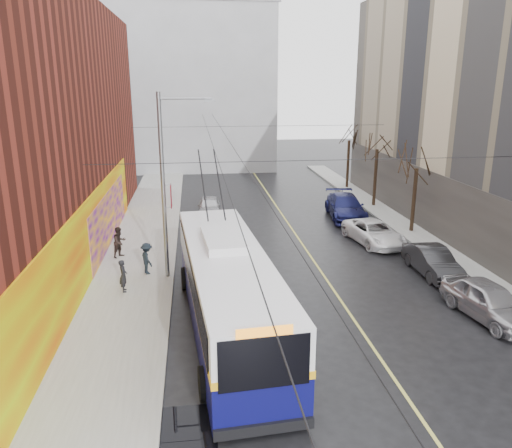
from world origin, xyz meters
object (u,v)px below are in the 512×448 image
(streetlight_pole, at_px, (166,183))
(parked_car_a, at_px, (489,301))
(parked_car_b, at_px, (432,261))
(tree_far, at_px, (350,132))
(pedestrian_a, at_px, (123,276))
(tree_near, at_px, (418,156))
(tree_mid, at_px, (378,139))
(pedestrian_c, at_px, (147,258))
(trolleybus, at_px, (228,288))
(parked_car_d, at_px, (345,207))
(following_car, at_px, (209,206))
(parked_car_c, at_px, (374,232))
(pedestrian_b, at_px, (120,242))

(streetlight_pole, xyz_separation_m, parked_car_a, (13.14, -5.97, -4.07))
(parked_car_b, bearing_deg, tree_far, 84.19)
(parked_car_b, relative_size, pedestrian_a, 2.82)
(streetlight_pole, height_order, tree_near, streetlight_pole)
(parked_car_a, relative_size, pedestrian_a, 3.00)
(pedestrian_a, bearing_deg, tree_mid, -60.24)
(tree_near, relative_size, pedestrian_c, 4.01)
(tree_near, distance_m, tree_mid, 7.01)
(streetlight_pole, height_order, pedestrian_a, streetlight_pole)
(tree_near, xyz_separation_m, trolleybus, (-12.68, -11.58, -3.23))
(parked_car_a, bearing_deg, streetlight_pole, 146.76)
(tree_near, height_order, parked_car_a, tree_near)
(parked_car_d, bearing_deg, tree_near, -45.69)
(tree_far, relative_size, parked_car_d, 1.15)
(trolleybus, height_order, following_car, trolleybus)
(pedestrian_a, bearing_deg, tree_far, -49.11)
(following_car, bearing_deg, tree_mid, 7.79)
(tree_near, xyz_separation_m, parked_car_b, (-2.03, -7.05, -4.27))
(parked_car_a, relative_size, parked_car_c, 0.93)
(streetlight_pole, xyz_separation_m, pedestrian_c, (-1.17, 0.48, -3.90))
(parked_car_a, height_order, parked_car_c, parked_car_a)
(tree_far, relative_size, trolleybus, 0.49)
(tree_far, xyz_separation_m, trolleybus, (-12.68, -25.58, -3.40))
(parked_car_c, relative_size, pedestrian_c, 3.06)
(pedestrian_a, xyz_separation_m, pedestrian_c, (0.89, 2.11, 0.04))
(following_car, height_order, pedestrian_a, pedestrian_a)
(tree_mid, distance_m, pedestrian_b, 20.93)
(trolleybus, xyz_separation_m, pedestrian_b, (-5.32, 8.78, -0.74))
(tree_near, distance_m, parked_car_a, 12.84)
(following_car, height_order, pedestrian_b, pedestrian_b)
(parked_car_c, xyz_separation_m, parked_car_d, (0.00, 5.81, 0.15))
(parked_car_d, xyz_separation_m, pedestrian_c, (-13.11, -9.53, 0.12))
(tree_mid, distance_m, parked_car_b, 14.90)
(tree_near, relative_size, pedestrian_a, 4.22)
(streetlight_pole, height_order, parked_car_c, streetlight_pole)
(tree_far, bearing_deg, tree_mid, -90.00)
(tree_near, xyz_separation_m, parked_car_a, (-2.00, -11.97, -4.20))
(streetlight_pole, xyz_separation_m, pedestrian_b, (-2.86, 3.20, -3.85))
(tree_mid, bearing_deg, pedestrian_a, -139.61)
(streetlight_pole, distance_m, parked_car_c, 13.32)
(parked_car_a, bearing_deg, pedestrian_a, 155.25)
(parked_car_b, relative_size, pedestrian_b, 2.53)
(tree_mid, xyz_separation_m, following_car, (-12.82, -1.05, -4.57))
(tree_far, distance_m, parked_car_d, 11.35)
(parked_car_a, bearing_deg, pedestrian_c, 146.93)
(pedestrian_a, bearing_deg, parked_car_d, -60.89)
(parked_car_d, relative_size, pedestrian_a, 3.77)
(following_car, xyz_separation_m, pedestrian_c, (-3.48, -11.47, 0.27))
(following_car, distance_m, pedestrian_a, 14.27)
(pedestrian_a, bearing_deg, following_car, -28.48)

